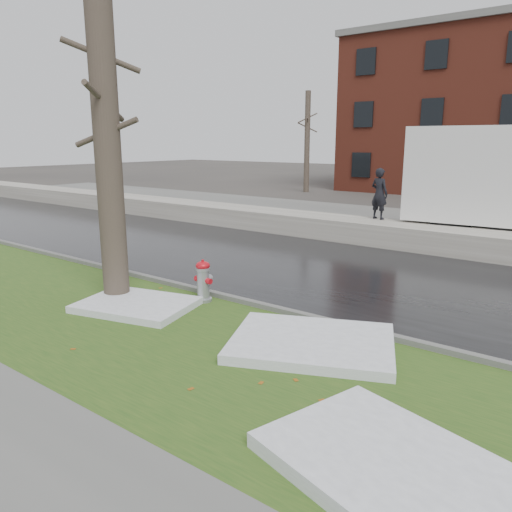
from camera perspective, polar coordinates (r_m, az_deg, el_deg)
The scene contains 14 objects.
ground at distance 9.43m, azimuth -2.79°, elevation -7.77°, with size 120.00×120.00×0.00m, color #47423D.
verge at distance 8.58m, azimuth -8.26°, elevation -9.93°, with size 60.00×4.50×0.04m, color #274A18.
road at distance 13.03m, azimuth 10.07°, elevation -2.00°, with size 60.00×7.00×0.03m, color black.
parking_lot at distance 20.80m, azimuth 20.97°, elevation 2.95°, with size 60.00×9.00×0.03m, color slate.
curb at distance 10.15m, azimuth 0.86°, elevation -5.81°, with size 60.00×0.15×0.14m, color slate.
snowbank at distance 16.71m, azimuth 16.79°, elevation 2.23°, with size 60.00×1.60×0.75m, color #B9B5A9.
bg_tree_left at distance 33.74m, azimuth 5.86°, elevation 12.94°, with size 1.40×1.62×6.50m.
bg_tree_center at distance 34.76m, azimuth 18.12°, elevation 12.38°, with size 1.40×1.62×6.50m.
fire_hydrant at distance 10.51m, azimuth -6.04°, elevation -2.64°, with size 0.43×0.37×0.90m.
tree at distance 10.71m, azimuth -16.69°, elevation 12.99°, with size 1.32×1.51×6.75m.
worker at distance 17.40m, azimuth 13.91°, elevation 6.92°, with size 0.63×0.41×1.72m, color black.
snow_patch_near at distance 8.34m, azimuth 6.42°, elevation -9.83°, with size 2.60×2.00×0.16m, color white.
snow_patch_far at distance 10.42m, azimuth -13.49°, elevation -5.44°, with size 2.20×1.60×0.14m, color white.
snow_patch_side at distance 5.59m, azimuth 16.49°, elevation -22.75°, with size 2.80×1.80×0.18m, color white.
Camera 1 is at (5.71, -6.72, 3.35)m, focal length 35.00 mm.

